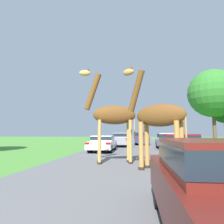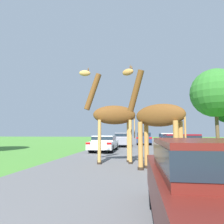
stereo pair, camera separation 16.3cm
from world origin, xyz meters
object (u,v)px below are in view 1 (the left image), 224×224
object	(u,v)px
car_verge_right	(168,141)
car_rear_follower	(121,139)
car_far_ahead	(103,143)
tree_left_edge	(213,93)
giraffe_companion	(157,118)
car_queue_right	(142,138)
car_queue_left	(180,146)
giraffe_near_road	(112,115)

from	to	relation	value
car_verge_right	car_rear_follower	bearing A→B (deg)	144.20
car_far_ahead	tree_left_edge	bearing A→B (deg)	32.46
giraffe_companion	tree_left_edge	bearing A→B (deg)	1.72
car_queue_right	car_far_ahead	size ratio (longest dim) A/B	0.84
giraffe_companion	car_queue_left	xyz separation A→B (m)	(1.59, 3.58, -1.30)
car_far_ahead	car_verge_right	distance (m)	6.06
car_queue_right	car_queue_left	size ratio (longest dim) A/B	0.99
car_far_ahead	car_verge_right	xyz separation A→B (m)	(5.54, 2.45, 0.10)
giraffe_near_road	car_verge_right	size ratio (longest dim) A/B	1.10
car_rear_follower	tree_left_edge	distance (m)	11.60
car_verge_right	car_rear_follower	xyz separation A→B (m)	(-4.46, 3.22, 0.01)
car_far_ahead	car_rear_follower	bearing A→B (deg)	79.21
giraffe_companion	car_queue_left	bearing A→B (deg)	4.71
giraffe_near_road	giraffe_companion	xyz separation A→B (m)	(2.03, -1.68, -0.28)
car_queue_left	car_far_ahead	size ratio (longest dim) A/B	0.85
giraffe_companion	car_rear_follower	bearing A→B (deg)	38.82
car_far_ahead	car_rear_follower	world-z (taller)	car_rear_follower
car_queue_right	tree_left_edge	world-z (taller)	tree_left_edge
giraffe_companion	car_rear_follower	distance (m)	14.08
car_verge_right	tree_left_edge	size ratio (longest dim) A/B	0.50
giraffe_companion	car_verge_right	xyz separation A→B (m)	(1.99, 10.59, -1.26)
giraffe_near_road	car_far_ahead	distance (m)	6.83
giraffe_companion	giraffe_near_road	bearing A→B (deg)	79.06
tree_left_edge	giraffe_companion	bearing A→B (deg)	-116.95
car_queue_right	car_far_ahead	xyz separation A→B (m)	(-3.39, -9.68, -0.15)
tree_left_edge	car_rear_follower	bearing A→B (deg)	-171.39
giraffe_companion	car_queue_left	world-z (taller)	giraffe_companion
giraffe_near_road	giraffe_companion	world-z (taller)	giraffe_near_road
car_far_ahead	tree_left_edge	size ratio (longest dim) A/B	0.55
car_verge_right	giraffe_companion	bearing A→B (deg)	-100.63
car_queue_left	giraffe_companion	bearing A→B (deg)	-113.95
giraffe_near_road	car_rear_follower	bearing A→B (deg)	-10.36
car_queue_left	tree_left_edge	bearing A→B (deg)	62.18
car_queue_left	tree_left_edge	xyz separation A→B (m)	(6.22, 11.78, 5.19)
giraffe_companion	car_queue_right	distance (m)	17.86
giraffe_companion	tree_left_edge	world-z (taller)	tree_left_edge
car_far_ahead	tree_left_edge	world-z (taller)	tree_left_edge
giraffe_near_road	car_queue_left	size ratio (longest dim) A/B	1.17
car_queue_right	car_far_ahead	distance (m)	10.26
tree_left_edge	giraffe_near_road	bearing A→B (deg)	-125.74
car_rear_follower	tree_left_edge	world-z (taller)	tree_left_edge
car_rear_follower	giraffe_near_road	bearing A→B (deg)	-87.93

